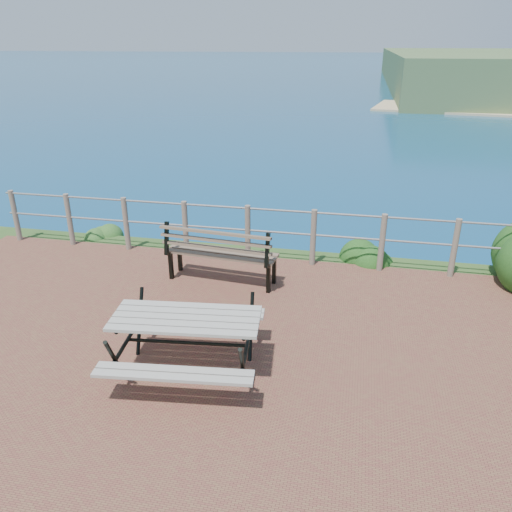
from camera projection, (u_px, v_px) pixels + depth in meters
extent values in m
cube|color=brown|center=(187.00, 371.00, 5.95)|extent=(10.00, 7.00, 0.12)
plane|color=#136373|center=(363.00, 51.00, 185.66)|extent=(1200.00, 1200.00, 0.00)
cylinder|color=#6B5B4C|center=(15.00, 216.00, 9.62)|extent=(0.10, 0.10, 1.00)
cylinder|color=#6B5B4C|center=(69.00, 220.00, 9.40)|extent=(0.10, 0.10, 1.00)
cylinder|color=#6B5B4C|center=(126.00, 224.00, 9.18)|extent=(0.10, 0.10, 1.00)
cylinder|color=#6B5B4C|center=(185.00, 228.00, 8.97)|extent=(0.10, 0.10, 1.00)
cylinder|color=#6B5B4C|center=(248.00, 233.00, 8.75)|extent=(0.10, 0.10, 1.00)
cylinder|color=#6B5B4C|center=(313.00, 238.00, 8.54)|extent=(0.10, 0.10, 1.00)
cylinder|color=#6B5B4C|center=(382.00, 243.00, 8.32)|extent=(0.10, 0.10, 1.00)
cylinder|color=#6B5B4C|center=(454.00, 248.00, 8.11)|extent=(0.10, 0.10, 1.00)
cylinder|color=slate|center=(248.00, 208.00, 8.57)|extent=(9.40, 0.04, 0.04)
cylinder|color=slate|center=(248.00, 230.00, 8.73)|extent=(9.40, 0.04, 0.04)
cube|color=#9D988C|center=(186.00, 318.00, 5.68)|extent=(1.75, 0.88, 0.04)
cube|color=#9D988C|center=(187.00, 339.00, 5.79)|extent=(1.70, 0.43, 0.04)
cube|color=#9D988C|center=(187.00, 339.00, 5.79)|extent=(1.70, 0.43, 0.04)
cylinder|color=black|center=(187.00, 343.00, 5.81)|extent=(1.45, 0.20, 0.04)
cube|color=brown|center=(222.00, 253.00, 7.94)|extent=(1.82, 0.62, 0.04)
cube|color=brown|center=(221.00, 235.00, 7.82)|extent=(1.79, 0.31, 0.41)
cube|color=black|center=(222.00, 267.00, 8.04)|extent=(0.06, 0.07, 0.49)
cube|color=black|center=(222.00, 267.00, 8.04)|extent=(0.06, 0.07, 0.49)
cube|color=black|center=(222.00, 267.00, 8.04)|extent=(0.06, 0.07, 0.49)
cube|color=black|center=(222.00, 267.00, 8.04)|extent=(0.06, 0.07, 0.49)
ellipsoid|color=#24531F|center=(102.00, 236.00, 10.07)|extent=(0.67, 0.67, 0.37)
ellipsoid|color=#194214|center=(368.00, 259.00, 9.01)|extent=(0.76, 0.76, 0.50)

